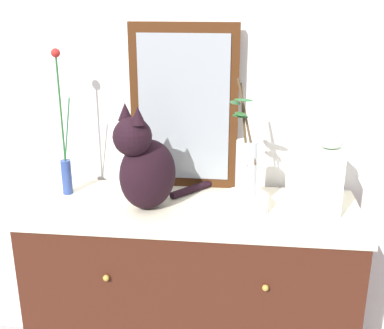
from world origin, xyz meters
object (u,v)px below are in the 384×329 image
at_px(mirror_leaning, 184,108).
at_px(bowl_porcelain, 245,203).
at_px(vase_slim_green, 65,155).
at_px(jar_lidded_porcelain, 328,175).
at_px(sideboard, 192,299).
at_px(vase_glass_clear, 246,165).
at_px(cat_sitting, 145,166).

distance_m(mirror_leaning, bowl_porcelain, 0.48).
distance_m(vase_slim_green, jar_lidded_porcelain, 1.06).
relative_size(sideboard, mirror_leaning, 1.90).
bearing_deg(vase_slim_green, sideboard, -8.46).
xyz_separation_m(sideboard, mirror_leaning, (-0.06, 0.22, 0.79)).
bearing_deg(sideboard, mirror_leaning, 104.73).
xyz_separation_m(vase_slim_green, jar_lidded_porcelain, (1.06, -0.09, -0.01)).
distance_m(sideboard, vase_glass_clear, 0.66).
distance_m(sideboard, mirror_leaning, 0.82).
relative_size(mirror_leaning, vase_glass_clear, 1.52).
distance_m(mirror_leaning, vase_glass_clear, 0.39).
bearing_deg(cat_sitting, vase_glass_clear, 3.67).
height_order(sideboard, mirror_leaning, mirror_leaning).
distance_m(sideboard, bowl_porcelain, 0.51).
relative_size(vase_slim_green, bowl_porcelain, 3.28).
relative_size(sideboard, cat_sitting, 3.12).
height_order(cat_sitting, vase_glass_clear, vase_glass_clear).
height_order(vase_glass_clear, jar_lidded_porcelain, vase_glass_clear).
bearing_deg(mirror_leaning, sideboard, -75.27).
bearing_deg(bowl_porcelain, sideboard, 178.31).
bearing_deg(jar_lidded_porcelain, mirror_leaning, 158.46).
relative_size(sideboard, vase_slim_green, 2.20).
xyz_separation_m(mirror_leaning, bowl_porcelain, (0.27, -0.23, -0.32)).
height_order(cat_sitting, vase_slim_green, vase_slim_green).
height_order(sideboard, vase_glass_clear, vase_glass_clear).
distance_m(bowl_porcelain, jar_lidded_porcelain, 0.33).
bearing_deg(cat_sitting, jar_lidded_porcelain, 2.31).
height_order(vase_slim_green, bowl_porcelain, vase_slim_green).
bearing_deg(cat_sitting, mirror_leaning, 64.76).
bearing_deg(jar_lidded_porcelain, sideboard, 179.45).
height_order(sideboard, vase_slim_green, vase_slim_green).
bearing_deg(vase_slim_green, cat_sitting, -17.39).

